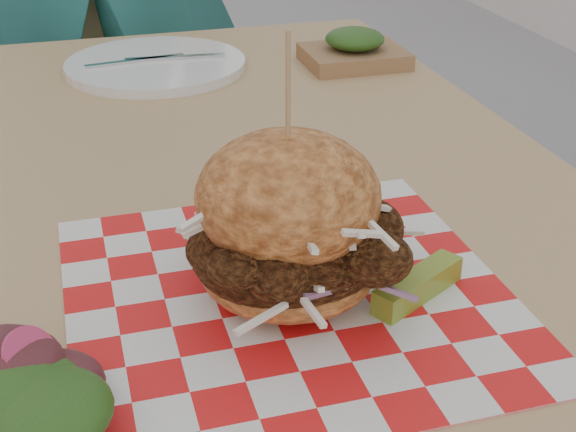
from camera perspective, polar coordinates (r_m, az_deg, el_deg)
name	(u,v)px	position (r m, az deg, el deg)	size (l,w,h in m)	color
patio_table	(209,240)	(0.91, -5.61, -1.73)	(0.80, 1.20, 0.75)	tan
patio_chair	(126,81)	(1.84, -11.41, 9.38)	(0.44, 0.45, 0.95)	tan
paper_liner	(288,294)	(0.67, 0.00, -5.60)	(0.36, 0.36, 0.00)	red
sandwich	(288,229)	(0.64, 0.00, -0.93)	(0.19, 0.19, 0.22)	orange
pickle_spear	(418,285)	(0.67, 9.21, -4.90)	(0.10, 0.02, 0.02)	olive
side_salad	(13,403)	(0.57, -18.97, -12.49)	(0.14, 0.14, 0.05)	#3F1419
place_setting	(156,65)	(1.24, -9.39, 10.56)	(0.27, 0.27, 0.02)	white
kraft_tray	(354,50)	(1.25, 4.73, 11.68)	(0.15, 0.12, 0.06)	olive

